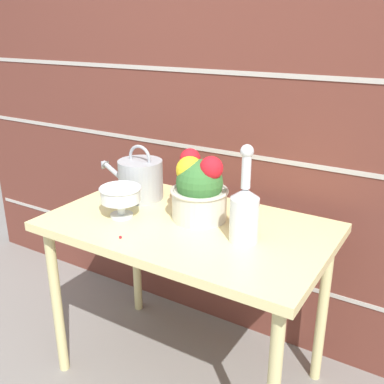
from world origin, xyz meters
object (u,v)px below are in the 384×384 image
watering_can (140,179)px  glass_decanter (244,210)px  crystal_pedestal_bowl (121,196)px  flower_planter (199,189)px

watering_can → glass_decanter: bearing=-14.3°
watering_can → glass_decanter: glass_decanter is taller
crystal_pedestal_bowl → flower_planter: (0.28, 0.15, 0.04)m
flower_planter → glass_decanter: bearing=-19.5°
watering_can → crystal_pedestal_bowl: (0.07, -0.21, 0.00)m
watering_can → crystal_pedestal_bowl: size_ratio=2.01×
flower_planter → glass_decanter: size_ratio=0.77×
crystal_pedestal_bowl → glass_decanter: 0.52m
watering_can → crystal_pedestal_bowl: 0.22m
watering_can → glass_decanter: size_ratio=0.96×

